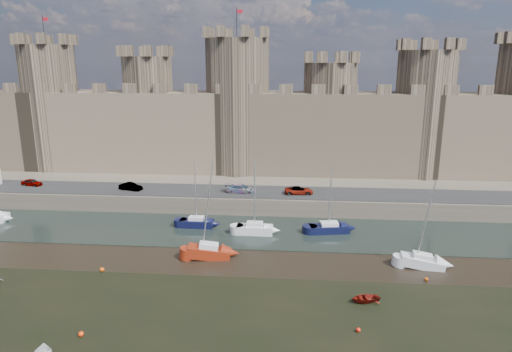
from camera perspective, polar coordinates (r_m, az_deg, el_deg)
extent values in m
plane|color=black|center=(40.66, -13.85, -18.84)|extent=(160.00, 160.00, 0.00)
cube|color=black|center=(61.37, -6.81, -6.71)|extent=(160.00, 12.00, 0.08)
cube|color=#4C443A|center=(95.12, -2.56, 1.74)|extent=(160.00, 60.00, 2.50)
cube|color=black|center=(69.89, -5.25, -1.86)|extent=(160.00, 7.00, 0.10)
cube|color=#42382B|center=(81.90, -3.68, 5.55)|extent=(100.00, 9.00, 14.00)
cylinder|color=#42382B|center=(91.71, -24.12, 7.80)|extent=(10.00, 10.00, 22.00)
cylinder|color=black|center=(91.46, -25.01, 16.21)|extent=(0.10, 0.10, 5.00)
cube|color=maroon|center=(91.33, -24.85, 17.37)|extent=(1.00, 0.03, 0.60)
cylinder|color=#42382B|center=(84.69, -13.21, 7.54)|extent=(9.00, 9.00, 20.00)
cylinder|color=#42382B|center=(81.07, -2.32, 8.68)|extent=(11.00, 11.00, 23.00)
cylinder|color=black|center=(80.90, -2.42, 18.60)|extent=(0.10, 0.10, 5.00)
cube|color=maroon|center=(81.00, -2.07, 19.87)|extent=(1.00, 0.03, 0.60)
cylinder|color=#42382B|center=(80.91, 9.10, 7.08)|extent=(9.00, 9.00, 19.00)
cylinder|color=#42382B|center=(83.54, 20.22, 7.30)|extent=(10.00, 10.00, 21.00)
imported|color=gray|center=(80.63, -26.23, -0.73)|extent=(3.54, 1.99, 1.14)
imported|color=gray|center=(72.39, -15.40, -1.30)|extent=(3.87, 2.23, 1.21)
imported|color=gray|center=(68.50, -1.90, -1.61)|extent=(4.74, 2.32, 1.33)
imported|color=gray|center=(68.10, 5.39, -1.83)|extent=(4.37, 2.27, 1.18)
cube|color=black|center=(62.31, -7.44, -5.88)|extent=(4.56, 1.87, 0.99)
cube|color=silver|center=(62.07, -7.46, -5.25)|extent=(2.04, 1.28, 0.45)
cylinder|color=silver|center=(60.90, -7.57, -1.87)|extent=(0.14, 0.14, 8.07)
cube|color=silver|center=(59.40, -0.17, -6.73)|extent=(4.66, 1.86, 1.09)
cube|color=silver|center=(59.12, -0.17, -6.01)|extent=(2.08, 1.29, 0.49)
cylinder|color=silver|center=(57.79, -0.17, -2.10)|extent=(0.14, 0.14, 8.91)
cube|color=black|center=(60.65, 9.11, -6.52)|extent=(5.35, 2.83, 0.97)
cube|color=silver|center=(60.40, 9.14, -5.90)|extent=(2.46, 1.75, 0.44)
cylinder|color=silver|center=(59.22, 9.28, -2.49)|extent=(0.14, 0.14, 7.94)
cube|color=maroon|center=(52.93, -5.90, -9.54)|extent=(5.03, 2.46, 1.23)
cube|color=silver|center=(52.57, -5.92, -8.65)|extent=(2.29, 1.57, 0.56)
cylinder|color=silver|center=(50.91, -6.06, -3.72)|extent=(0.14, 0.14, 10.07)
cube|color=silver|center=(53.67, 20.04, -10.13)|extent=(4.76, 2.27, 1.08)
cube|color=silver|center=(53.36, 20.11, -9.36)|extent=(2.16, 1.46, 0.49)
cylinder|color=silver|center=(51.89, 20.50, -5.12)|extent=(0.14, 0.14, 8.84)
imported|color=maroon|center=(45.27, 13.47, -14.70)|extent=(3.41, 2.95, 0.59)
sphere|color=#E5540A|center=(52.31, -18.70, -11.02)|extent=(0.48, 0.48, 0.48)
sphere|color=#D55209|center=(50.88, 20.52, -11.98)|extent=(0.39, 0.39, 0.39)
sphere|color=red|center=(41.93, -21.03, -17.95)|extent=(0.46, 0.46, 0.46)
sphere|color=red|center=(40.86, 12.66, -18.26)|extent=(0.39, 0.39, 0.39)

